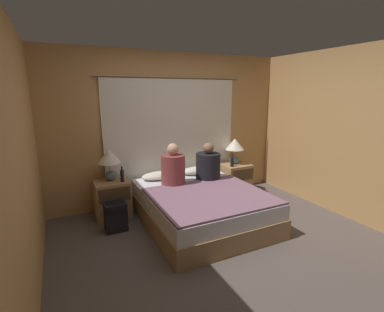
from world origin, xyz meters
TOP-DOWN VIEW (x-y plane):
  - ground_plane at (0.00, 0.00)m, footprint 16.00×16.00m
  - wall_back at (0.00, 1.76)m, footprint 4.22×0.06m
  - wall_left at (-2.08, 0.00)m, footprint 0.06×3.59m
  - wall_right at (2.08, 0.00)m, footprint 0.06×3.59m
  - curtain_panel at (0.00, 1.70)m, footprint 2.52×0.02m
  - bed at (0.00, 0.68)m, footprint 1.58×1.93m
  - nightstand_left at (-1.12, 1.41)m, footprint 0.50×0.41m
  - nightstand_right at (1.12, 1.41)m, footprint 0.50×0.41m
  - lamp_left at (-1.12, 1.48)m, footprint 0.34×0.34m
  - lamp_right at (1.12, 1.48)m, footprint 0.34×0.34m
  - pillow_left at (-0.35, 1.46)m, footprint 0.59×0.29m
  - pillow_right at (0.35, 1.46)m, footprint 0.59×0.29m
  - blanket_on_bed at (0.00, 0.41)m, footprint 1.52×1.32m
  - person_left_in_bed at (-0.25, 1.11)m, footprint 0.36×0.36m
  - person_right_in_bed at (0.35, 1.11)m, footprint 0.39×0.39m
  - beer_bottle_on_left_stand at (-0.97, 1.33)m, footprint 0.06×0.06m
  - beer_bottle_on_right_stand at (0.97, 1.33)m, footprint 0.06×0.06m
  - backpack_on_floor at (-1.16, 0.96)m, footprint 0.29×0.25m

SIDE VIEW (x-z plane):
  - ground_plane at x=0.00m, z-range 0.00..0.00m
  - backpack_on_floor at x=-1.16m, z-range 0.03..0.43m
  - bed at x=0.00m, z-range 0.00..0.48m
  - nightstand_left at x=-1.12m, z-range 0.00..0.57m
  - nightstand_right at x=1.12m, z-range 0.00..0.57m
  - blanket_on_bed at x=0.00m, z-range 0.48..0.51m
  - pillow_left at x=-0.35m, z-range 0.48..0.60m
  - pillow_right at x=0.35m, z-range 0.48..0.60m
  - beer_bottle_on_right_stand at x=0.97m, z-range 0.54..0.75m
  - beer_bottle_on_left_stand at x=-0.97m, z-range 0.54..0.77m
  - person_right_in_bed at x=0.35m, z-range 0.41..1.02m
  - person_left_in_bed at x=-0.25m, z-range 0.42..1.06m
  - lamp_left at x=-1.12m, z-range 0.65..1.12m
  - lamp_right at x=1.12m, z-range 0.65..1.12m
  - curtain_panel at x=0.00m, z-range 0.00..2.09m
  - wall_back at x=0.00m, z-range 0.00..2.50m
  - wall_left at x=-2.08m, z-range 0.00..2.50m
  - wall_right at x=2.08m, z-range 0.00..2.50m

